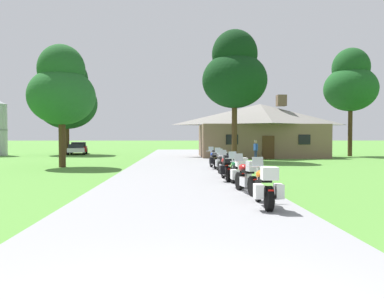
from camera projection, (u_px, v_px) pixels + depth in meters
name	position (u px, v px, depth m)	size (l,w,h in m)	color
ground_plane	(179.00, 169.00, 23.43)	(500.00, 500.00, 0.00)	#4C8433
asphalt_driveway	(179.00, 172.00, 21.43)	(6.40, 80.00, 0.06)	gray
motorcycle_orange_nearest_to_camera	(265.00, 187.00, 10.21)	(0.73, 2.08, 1.30)	black
motorcycle_red_second_in_row	(247.00, 177.00, 12.79)	(0.77, 2.08, 1.30)	black
motorcycle_green_third_in_row	(238.00, 172.00, 14.73)	(0.80, 2.08, 1.30)	black
motorcycle_red_fourth_in_row	(227.00, 168.00, 16.76)	(0.75, 2.08, 1.30)	black
motorcycle_black_fifth_in_row	(223.00, 164.00, 19.03)	(0.67, 2.08, 1.30)	black
motorcycle_black_sixth_in_row	(221.00, 162.00, 21.08)	(0.81, 2.08, 1.30)	black
motorcycle_blue_farthest_in_row	(214.00, 159.00, 23.37)	(0.85, 2.08, 1.30)	black
stone_lodge	(260.00, 130.00, 38.42)	(12.52, 7.44, 6.18)	brown
bystander_blue_shirt_near_lodge	(256.00, 149.00, 32.54)	(0.32, 0.53, 1.69)	navy
tree_by_lodge_front	(235.00, 73.00, 31.59)	(5.32, 5.32, 10.74)	#422D19
tree_left_near	(62.00, 89.00, 24.99)	(4.32, 4.32, 7.95)	#422D19
tree_right_of_lodge	(351.00, 83.00, 39.95)	(5.43, 5.43, 11.20)	#422D19
tree_left_far	(67.00, 96.00, 43.40)	(6.72, 6.72, 10.99)	#422D19
parked_red_suv_far_left	(79.00, 147.00, 46.22)	(2.76, 4.88, 1.40)	maroon
parked_white_sedan_far_left	(76.00, 149.00, 43.86)	(2.79, 4.52, 1.20)	silver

